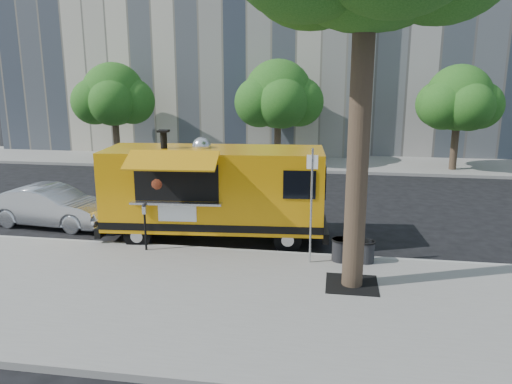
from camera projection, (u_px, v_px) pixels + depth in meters
ground at (260, 245)px, 14.76m from camera, size 120.00×120.00×0.00m
sidewalk at (232, 302)px, 10.90m from camera, size 60.00×6.00×0.15m
curb at (255, 253)px, 13.85m from camera, size 60.00×0.14×0.16m
far_sidewalk at (297, 162)px, 27.70m from camera, size 60.00×5.00×0.15m
tree_well at (352, 284)px, 11.63m from camera, size 1.20×1.20×0.02m
far_tree_a at (114, 94)px, 27.23m from camera, size 3.42×3.42×5.36m
far_tree_b at (278, 94)px, 26.20m from camera, size 3.60×3.60×5.50m
far_tree_c at (459, 98)px, 24.54m from camera, size 3.24×3.24×5.21m
sign_post at (311, 199)px, 12.60m from camera, size 0.28×0.06×3.00m
parking_meter at (145, 221)px, 13.70m from camera, size 0.11×0.11×1.33m
food_truck at (213, 190)px, 14.78m from camera, size 6.86×3.51×3.31m
sedan at (51, 206)px, 16.43m from camera, size 4.19×1.80×1.34m
trash_bin_left at (366, 251)px, 12.94m from camera, size 0.48×0.48×0.58m
trash_bin_right at (341, 249)px, 13.04m from camera, size 0.50×0.50×0.60m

